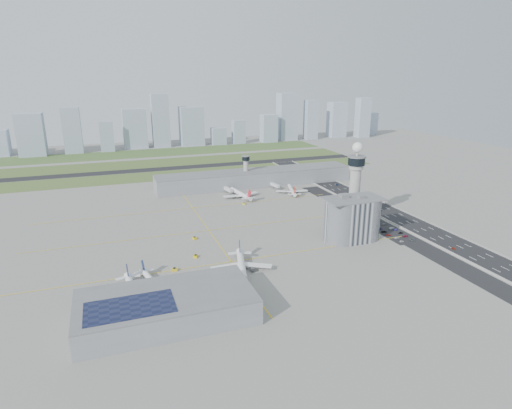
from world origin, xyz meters
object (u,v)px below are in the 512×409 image
object	(u,v)px
car_hw_0	(454,248)
car_hw_1	(376,206)
jet_bridge_near_0	(112,301)
car_hw_4	(300,173)
tug_4	(244,204)
car_lot_2	(389,235)
car_lot_7	(405,236)
car_lot_3	(384,231)
admin_building	(352,219)
tug_1	(174,269)
jet_bridge_far_1	(271,185)
car_lot_10	(392,228)
airplane_near_b	(152,278)
tug_2	(196,256)
airplane_far_a	(241,191)
secondary_tower	(246,168)
car_lot_0	(402,241)
car_hw_2	(337,185)
car_lot_8	(401,233)
airplane_far_b	(292,188)
jet_bridge_far_0	(225,189)
jet_bridge_near_2	(225,283)
airplane_near_a	(133,287)
tug_5	(297,195)
tug_0	(178,281)
car_lot_5	(375,227)
control_tower	(355,180)
airplane_near_c	(242,262)
car_lot_4	(380,229)
car_lot_6	(413,240)
jet_bridge_near_1	(171,292)
tug_3	(195,238)
car_lot_9	(396,230)

from	to	relation	value
car_hw_0	car_hw_1	distance (m)	99.48
jet_bridge_near_0	car_hw_4	size ratio (longest dim) A/B	3.79
tug_4	car_lot_2	size ratio (longest dim) A/B	0.71
car_lot_7	car_lot_3	bearing A→B (deg)	31.71
admin_building	tug_1	world-z (taller)	admin_building
jet_bridge_far_1	tug_4	xyz separation A→B (m)	(-45.83, -47.54, -2.03)
car_lot_10	car_hw_4	xyz separation A→B (m)	(16.04, 196.54, -0.02)
airplane_near_b	jet_bridge_near_0	size ratio (longest dim) A/B	2.46
tug_2	airplane_far_a	bearing A→B (deg)	87.26
tug_1	secondary_tower	bearing A→B (deg)	157.69
car_lot_0	car_hw_2	xyz separation A→B (m)	(38.90, 156.91, 0.00)
jet_bridge_far_1	car_lot_8	bearing A→B (deg)	4.74
tug_4	airplane_far_b	bearing A→B (deg)	145.66
jet_bridge_far_0	tug_4	world-z (taller)	jet_bridge_far_0
jet_bridge_near_2	car_lot_0	bearing A→B (deg)	-70.83
airplane_near_a	car_hw_2	size ratio (longest dim) A/B	9.88
tug_2	car_lot_8	world-z (taller)	tug_2
admin_building	car_hw_0	xyz separation A→B (m)	(55.97, -39.56, -14.76)
jet_bridge_far_1	car_hw_4	world-z (taller)	jet_bridge_far_1
tug_5	car_lot_2	world-z (taller)	tug_5
tug_0	car_lot_10	xyz separation A→B (m)	(169.81, 32.99, -0.25)
car_lot_2	car_lot_10	world-z (taller)	car_lot_10
car_lot_5	tug_1	bearing A→B (deg)	107.43
tug_5	car_hw_0	distance (m)	162.66
airplane_far_a	control_tower	bearing A→B (deg)	-156.29
jet_bridge_far_0	car_lot_2	world-z (taller)	jet_bridge_far_0
tug_5	airplane_near_c	bearing A→B (deg)	-170.53
car_lot_4	car_lot_5	size ratio (longest dim) A/B	0.97
jet_bridge_near_2	car_lot_0	xyz separation A→B (m)	(135.97, 21.96, -2.29)
car_lot_4	car_lot_10	bearing A→B (deg)	-112.55
car_lot_0	car_lot_2	xyz separation A→B (m)	(-0.99, 13.68, -0.01)
jet_bridge_near_0	tug_1	xyz separation A→B (m)	(36.97, 30.35, -1.83)
car_lot_5	tug_0	bearing A→B (deg)	113.09
airplane_near_b	control_tower	bearing A→B (deg)	95.26
airplane_far_a	car_lot_6	world-z (taller)	airplane_far_a
car_lot_4	car_hw_2	size ratio (longest dim) A/B	0.93
jet_bridge_far_1	airplane_near_a	bearing A→B (deg)	-49.54
car_lot_6	car_hw_1	xyz separation A→B (m)	(22.22, 77.26, -0.09)
jet_bridge_near_1	tug_3	size ratio (longest dim) A/B	4.24
car_lot_7	airplane_far_a	bearing A→B (deg)	27.58
car_lot_4	car_hw_1	distance (m)	58.40
airplane_near_a	car_lot_6	distance (m)	194.62
tug_4	car_lot_0	distance (m)	145.43
tug_1	jet_bridge_near_2	bearing A→B (deg)	45.28
jet_bridge_far_1	car_lot_3	bearing A→B (deg)	1.64
car_lot_5	tug_2	bearing A→B (deg)	102.35
tug_2	tug_1	bearing A→B (deg)	-110.14
car_lot_7	car_lot_9	world-z (taller)	car_lot_7
airplane_near_c	tug_2	bearing A→B (deg)	-129.76
jet_bridge_near_1	car_lot_5	xyz separation A→B (m)	(165.42, 53.58, -2.21)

